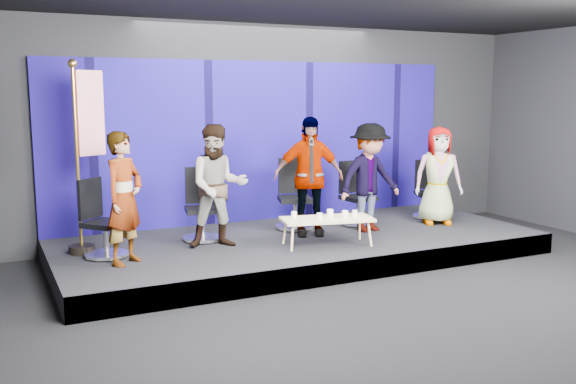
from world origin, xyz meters
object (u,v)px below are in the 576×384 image
(panelist_b, at_px, (218,186))
(panelist_c, at_px, (309,176))
(coffee_table, at_px, (327,220))
(flag_stand, at_px, (86,152))
(panelist_a, at_px, (124,198))
(panelist_d, at_px, (369,178))
(mug_a, at_px, (294,215))
(chair_e, at_px, (428,199))
(mug_b, at_px, (320,216))
(mug_d, at_px, (345,214))
(panelist_e, at_px, (438,176))
(chair_c, at_px, (294,206))
(chair_d, at_px, (356,204))
(mug_c, at_px, (330,213))
(chair_b, at_px, (202,216))
(chair_a, at_px, (102,232))
(mug_e, at_px, (355,213))

(panelist_b, relative_size, panelist_c, 0.96)
(coffee_table, height_order, flag_stand, flag_stand)
(panelist_a, bearing_deg, flag_stand, 69.96)
(panelist_d, bearing_deg, mug_a, -171.28)
(chair_e, xyz_separation_m, mug_a, (-2.93, -0.80, 0.11))
(mug_b, bearing_deg, mug_d, -8.03)
(panelist_e, height_order, flag_stand, flag_stand)
(chair_c, height_order, chair_d, chair_c)
(mug_c, bearing_deg, mug_d, -49.06)
(panelist_a, distance_m, panelist_c, 2.82)
(panelist_a, distance_m, panelist_e, 5.05)
(chair_d, bearing_deg, mug_c, -141.56)
(panelist_b, relative_size, mug_a, 18.32)
(panelist_b, height_order, mug_c, panelist_b)
(panelist_e, bearing_deg, panelist_b, -157.28)
(mug_c, bearing_deg, panelist_d, 27.18)
(chair_b, relative_size, panelist_c, 0.59)
(mug_c, bearing_deg, panelist_e, 11.98)
(chair_b, distance_m, mug_b, 1.73)
(flag_stand, bearing_deg, chair_c, -24.11)
(panelist_e, bearing_deg, mug_a, -149.43)
(chair_c, xyz_separation_m, mug_b, (-0.24, -1.27, 0.08))
(mug_d, relative_size, flag_stand, 0.04)
(panelist_a, relative_size, panelist_c, 0.93)
(panelist_e, bearing_deg, chair_d, -179.34)
(panelist_e, distance_m, mug_b, 2.57)
(panelist_d, bearing_deg, coffee_table, -157.38)
(chair_c, height_order, mug_a, chair_c)
(panelist_d, bearing_deg, mug_d, -146.21)
(chair_e, bearing_deg, panelist_c, -149.68)
(chair_b, relative_size, flag_stand, 0.41)
(panelist_e, xyz_separation_m, mug_b, (-2.48, -0.59, -0.35))
(chair_e, bearing_deg, chair_d, -158.40)
(chair_b, xyz_separation_m, panelist_b, (0.07, -0.50, 0.50))
(panelist_b, xyz_separation_m, panelist_d, (2.41, -0.03, -0.02))
(chair_a, relative_size, chair_c, 0.93)
(panelist_d, distance_m, coffee_table, 1.26)
(chair_b, distance_m, flag_stand, 1.85)
(chair_b, height_order, coffee_table, chair_b)
(coffee_table, height_order, mug_e, mug_e)
(chair_c, relative_size, mug_a, 11.81)
(panelist_a, distance_m, mug_e, 3.16)
(panelist_b, bearing_deg, panelist_c, 16.74)
(chair_e, bearing_deg, mug_b, -134.95)
(chair_d, height_order, coffee_table, chair_d)
(panelist_a, relative_size, chair_b, 1.58)
(panelist_e, relative_size, mug_c, 14.83)
(chair_a, height_order, panelist_e, panelist_e)
(chair_e, height_order, mug_a, chair_e)
(panelist_a, xyz_separation_m, mug_a, (2.29, -0.06, -0.39))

